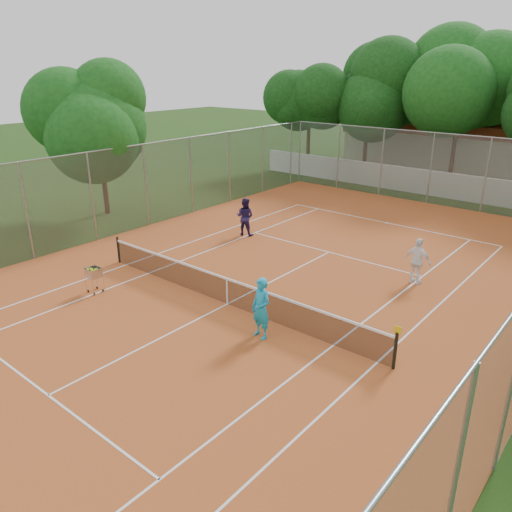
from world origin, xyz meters
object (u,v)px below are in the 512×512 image
Objects in this scene: player_far_right at (418,261)px; player_far_left at (245,217)px; clubhouse at (466,139)px; player_near at (261,308)px; ball_hopper at (94,279)px; tennis_net at (227,291)px.

player_far_left is at bearing 3.16° from player_far_right.
clubhouse is 30.26m from player_near.
player_far_right is (8.44, -0.25, -0.02)m from player_far_left.
player_far_right is 1.73× the size of ball_hopper.
clubhouse is 31.38m from ball_hopper.
player_near is (2.21, -0.94, 0.44)m from tennis_net.
player_far_left is 8.18m from ball_hopper.
tennis_net is 29.12m from clubhouse.
player_near is at bearing -5.81° from ball_hopper.
player_near is 6.58m from ball_hopper.
ball_hopper is at bearing 48.35° from player_far_right.
player_near is at bearing 118.14° from player_far_left.
tennis_net is 0.72× the size of clubhouse.
ball_hopper is at bearing 75.20° from player_far_left.
ball_hopper is (-8.35, -7.92, -0.36)m from player_far_right.
player_far_right is (4.13, 5.66, 0.37)m from tennis_net.
player_far_left reaches higher than tennis_net.
ball_hopper is (0.09, -8.17, -0.39)m from player_far_left.
ball_hopper is at bearing -94.06° from clubhouse.
ball_hopper is (-2.22, -31.26, -1.69)m from clubhouse.
ball_hopper is at bearing -151.84° from tennis_net.
clubhouse reaches higher than ball_hopper.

